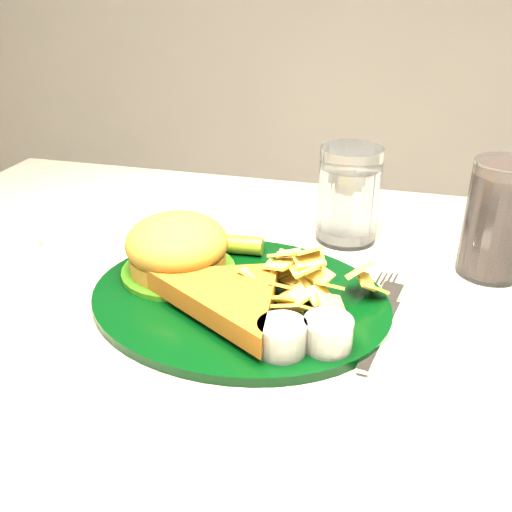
{
  "coord_description": "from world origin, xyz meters",
  "views": [
    {
      "loc": [
        0.14,
        -0.58,
        1.11
      ],
      "look_at": [
        -0.01,
        0.0,
        0.8
      ],
      "focal_mm": 40.0,
      "sensor_mm": 36.0,
      "label": 1
    }
  ],
  "objects_px": {
    "cola_glass": "(498,220)",
    "table": "(263,506)",
    "dinner_plate": "(239,273)",
    "water_glass": "(349,195)",
    "fork_napkin": "(380,328)"
  },
  "relations": [
    {
      "from": "table",
      "to": "dinner_plate",
      "type": "distance_m",
      "value": 0.42
    },
    {
      "from": "cola_glass",
      "to": "table",
      "type": "bearing_deg",
      "value": -154.61
    },
    {
      "from": "dinner_plate",
      "to": "water_glass",
      "type": "distance_m",
      "value": 0.23
    },
    {
      "from": "dinner_plate",
      "to": "fork_napkin",
      "type": "distance_m",
      "value": 0.17
    },
    {
      "from": "table",
      "to": "cola_glass",
      "type": "distance_m",
      "value": 0.54
    },
    {
      "from": "water_glass",
      "to": "dinner_plate",
      "type": "bearing_deg",
      "value": -115.47
    },
    {
      "from": "cola_glass",
      "to": "fork_napkin",
      "type": "relative_size",
      "value": 0.82
    },
    {
      "from": "water_glass",
      "to": "cola_glass",
      "type": "bearing_deg",
      "value": -16.11
    },
    {
      "from": "dinner_plate",
      "to": "table",
      "type": "bearing_deg",
      "value": 54.86
    },
    {
      "from": "table",
      "to": "dinner_plate",
      "type": "xyz_separation_m",
      "value": [
        -0.02,
        -0.03,
        0.42
      ]
    },
    {
      "from": "table",
      "to": "water_glass",
      "type": "height_order",
      "value": "water_glass"
    },
    {
      "from": "water_glass",
      "to": "fork_napkin",
      "type": "xyz_separation_m",
      "value": [
        0.07,
        -0.23,
        -0.06
      ]
    },
    {
      "from": "cola_glass",
      "to": "fork_napkin",
      "type": "distance_m",
      "value": 0.22
    },
    {
      "from": "water_glass",
      "to": "fork_napkin",
      "type": "relative_size",
      "value": 0.75
    },
    {
      "from": "table",
      "to": "dinner_plate",
      "type": "relative_size",
      "value": 3.38
    }
  ]
}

